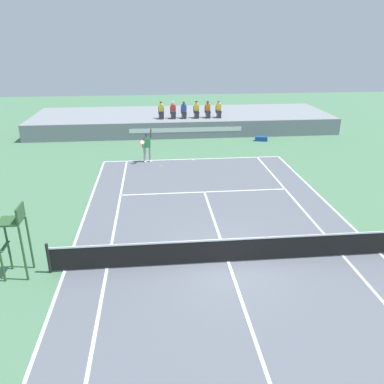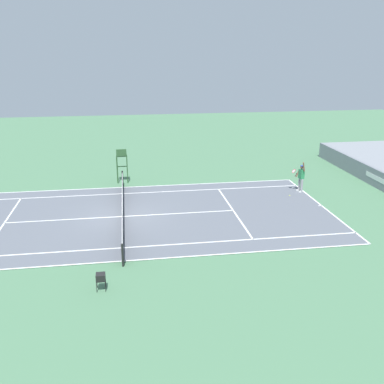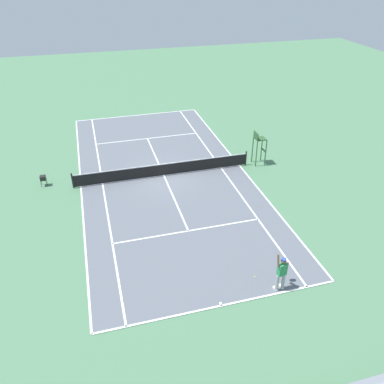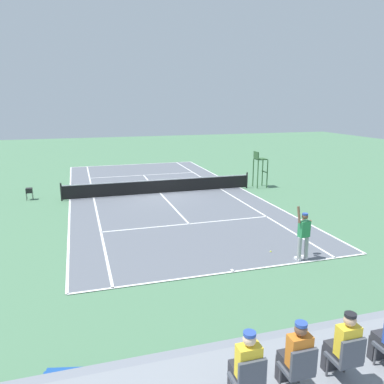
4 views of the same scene
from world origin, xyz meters
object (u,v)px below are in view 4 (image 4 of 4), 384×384
at_px(tennis_player, 304,235).
at_px(tennis_ball, 271,252).
at_px(spectator_seated_3, 343,347).
at_px(ball_hopper, 29,190).
at_px(spectator_seated_5, 246,368).
at_px(equipment_bag, 66,379).
at_px(umpire_chair, 260,165).
at_px(spectator_seated_4, 296,357).

distance_m(tennis_player, tennis_ball, 1.57).
relative_size(spectator_seated_3, ball_hopper, 1.81).
relative_size(tennis_player, tennis_ball, 30.63).
distance_m(spectator_seated_5, equipment_bag, 4.22).
bearing_deg(tennis_player, spectator_seated_3, 61.57).
height_order(tennis_ball, equipment_bag, equipment_bag).
height_order(spectator_seated_5, tennis_ball, spectator_seated_5).
distance_m(umpire_chair, ball_hopper, 14.67).
xyz_separation_m(spectator_seated_4, equipment_bag, (3.60, -2.72, -1.69)).
height_order(spectator_seated_3, tennis_ball, spectator_seated_3).
bearing_deg(equipment_bag, tennis_player, -152.73).
xyz_separation_m(spectator_seated_4, umpire_chair, (-8.67, -18.63, -0.30)).
relative_size(spectator_seated_4, tennis_player, 0.61).
bearing_deg(equipment_bag, spectator_seated_5, 135.26).
distance_m(spectator_seated_4, umpire_chair, 20.55).
height_order(spectator_seated_5, tennis_player, spectator_seated_5).
bearing_deg(spectator_seated_4, umpire_chair, -114.96).
relative_size(spectator_seated_3, spectator_seated_5, 1.00).
distance_m(tennis_ball, ball_hopper, 15.16).
bearing_deg(umpire_chair, tennis_ball, 65.92).
distance_m(spectator_seated_4, tennis_ball, 9.06).
bearing_deg(ball_hopper, spectator_seated_3, 109.30).
relative_size(tennis_ball, equipment_bag, 0.07).
bearing_deg(spectator_seated_4, ball_hopper, -73.05).
bearing_deg(tennis_player, umpire_chair, -108.98).
distance_m(spectator_seated_5, tennis_player, 8.94).
relative_size(equipment_bag, ball_hopper, 1.36).
bearing_deg(equipment_bag, spectator_seated_4, 142.89).
relative_size(spectator_seated_5, equipment_bag, 1.33).
bearing_deg(spectator_seated_4, tennis_player, -123.74).
relative_size(spectator_seated_3, tennis_ball, 18.60).
xyz_separation_m(spectator_seated_5, ball_hopper, (5.08, -19.48, -1.28)).
height_order(spectator_seated_3, spectator_seated_4, same).
height_order(tennis_ball, ball_hopper, ball_hopper).
bearing_deg(umpire_chair, spectator_seated_4, 65.04).
height_order(spectator_seated_3, equipment_bag, spectator_seated_3).
distance_m(spectator_seated_3, equipment_bag, 5.51).
xyz_separation_m(spectator_seated_4, ball_hopper, (5.94, -19.48, -1.28)).
height_order(spectator_seated_4, spectator_seated_5, same).
distance_m(spectator_seated_3, ball_hopper, 20.68).
height_order(spectator_seated_4, ball_hopper, spectator_seated_4).
xyz_separation_m(spectator_seated_3, tennis_ball, (-3.03, -7.97, -1.82)).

